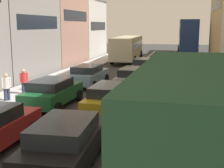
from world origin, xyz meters
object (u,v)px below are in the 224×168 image
at_px(pedestrian_near_kerb, 24,81).
at_px(pedestrian_far_sidewalk, 6,86).
at_px(hatchback_centre_lane_third, 111,98).
at_px(bus_mid_queue_primary, 127,47).
at_px(wagon_right_lane_far, 185,81).
at_px(sedan_centre_lane_fifth, 144,66).
at_px(bus_far_queue_secondary, 188,35).
at_px(sedan_left_lane_fourth, 88,75).
at_px(sedan_left_lane_third, 52,92).
at_px(sedan_centre_lane_second, 66,141).
at_px(coupe_centre_lane_fourth, 134,78).
at_px(sedan_right_lane_behind_truck, 190,106).
at_px(removalist_box_truck, 205,138).

bearing_deg(pedestrian_near_kerb, pedestrian_far_sidewalk, 117.48).
bearing_deg(hatchback_centre_lane_third, bus_mid_queue_primary, 10.20).
relative_size(wagon_right_lane_far, pedestrian_far_sidewalk, 2.62).
xyz_separation_m(sedan_centre_lane_fifth, wagon_right_lane_far, (3.48, -6.53, 0.00)).
bearing_deg(bus_far_queue_secondary, sedan_left_lane_fourth, 164.02).
distance_m(sedan_left_lane_third, wagon_right_lane_far, 8.33).
relative_size(sedan_centre_lane_second, hatchback_centre_lane_third, 1.01).
bearing_deg(coupe_centre_lane_fourth, wagon_right_lane_far, -95.12).
height_order(hatchback_centre_lane_third, bus_mid_queue_primary, bus_mid_queue_primary).
relative_size(sedan_centre_lane_second, bus_mid_queue_primary, 0.42).
bearing_deg(sedan_centre_lane_second, sedan_left_lane_third, 23.95).
relative_size(sedan_centre_lane_second, pedestrian_near_kerb, 2.65).
height_order(coupe_centre_lane_fourth, sedan_right_lane_behind_truck, same).
relative_size(sedan_centre_lane_fifth, sedan_right_lane_behind_truck, 1.00).
bearing_deg(hatchback_centre_lane_third, wagon_right_lane_far, -31.01).
bearing_deg(sedan_left_lane_fourth, wagon_right_lane_far, -97.08).
bearing_deg(coupe_centre_lane_fourth, bus_far_queue_secondary, -3.68).
height_order(coupe_centre_lane_fourth, bus_mid_queue_primary, bus_mid_queue_primary).
relative_size(sedan_left_lane_fourth, bus_mid_queue_primary, 0.41).
distance_m(hatchback_centre_lane_third, pedestrian_near_kerb, 6.60).
distance_m(hatchback_centre_lane_third, pedestrian_far_sidewalk, 6.22).
relative_size(sedan_left_lane_fourth, wagon_right_lane_far, 1.00).
distance_m(sedan_right_lane_behind_truck, pedestrian_near_kerb, 10.26).
relative_size(bus_far_queue_secondary, pedestrian_near_kerb, 6.37).
xyz_separation_m(coupe_centre_lane_fourth, pedestrian_near_kerb, (-6.21, -3.37, 0.15)).
relative_size(removalist_box_truck, sedan_centre_lane_second, 1.75).
distance_m(sedan_centre_lane_second, bus_mid_queue_primary, 27.98).
xyz_separation_m(sedan_centre_lane_second, pedestrian_near_kerb, (-6.06, 8.33, 0.15)).
relative_size(sedan_centre_lane_second, bus_far_queue_secondary, 0.42).
height_order(sedan_centre_lane_second, coupe_centre_lane_fourth, same).
bearing_deg(hatchback_centre_lane_third, sedan_right_lane_behind_truck, -97.03).
relative_size(sedan_centre_lane_fifth, pedestrian_near_kerb, 2.63).
xyz_separation_m(bus_mid_queue_primary, pedestrian_far_sidewalk, (-2.83, -21.20, -0.81)).
bearing_deg(sedan_centre_lane_fifth, sedan_centre_lane_second, 177.65).
bearing_deg(sedan_right_lane_behind_truck, pedestrian_near_kerb, 70.06).
bearing_deg(wagon_right_lane_far, pedestrian_far_sidewalk, 117.37).
bearing_deg(sedan_centre_lane_second, pedestrian_near_kerb, 32.50).
distance_m(removalist_box_truck, pedestrian_far_sidewalk, 13.21).
height_order(sedan_left_lane_third, sedan_right_lane_behind_truck, same).
relative_size(coupe_centre_lane_fourth, sedan_centre_lane_fifth, 1.01).
bearing_deg(hatchback_centre_lane_third, pedestrian_near_kerb, 68.65).
xyz_separation_m(coupe_centre_lane_fourth, bus_far_queue_secondary, (3.54, 28.17, 2.03)).
bearing_deg(removalist_box_truck, pedestrian_far_sidewalk, 50.03).
xyz_separation_m(sedan_left_lane_third, pedestrian_near_kerb, (-2.73, 1.93, 0.15)).
height_order(coupe_centre_lane_fourth, sedan_centre_lane_fifth, same).
xyz_separation_m(coupe_centre_lane_fourth, bus_mid_queue_primary, (-3.47, 16.08, 0.96)).
height_order(sedan_centre_lane_fifth, pedestrian_near_kerb, pedestrian_near_kerb).
bearing_deg(hatchback_centre_lane_third, sedan_left_lane_fourth, 28.25).
bearing_deg(hatchback_centre_lane_third, bus_far_queue_secondary, -4.57).
xyz_separation_m(bus_far_queue_secondary, pedestrian_near_kerb, (-9.75, -31.54, -1.88)).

